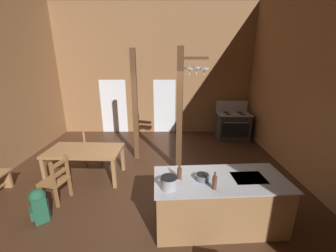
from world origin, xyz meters
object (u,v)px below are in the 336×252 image
object	(u,v)px
dining_table	(85,153)
ladderback_chair_by_post	(91,147)
stockpot_on_counter	(169,183)
backpack	(39,204)
stove_range	(233,125)
ladderback_chair_near_window	(56,180)
bottle_tall_on_counter	(179,173)
mixing_bowl_on_counter	(202,177)
kitchen_island	(219,201)
bottle_short_on_counter	(215,182)

from	to	relation	value
dining_table	ladderback_chair_by_post	bearing A→B (deg)	102.41
stockpot_on_counter	dining_table	bearing A→B (deg)	138.12
backpack	ladderback_chair_by_post	bearing A→B (deg)	86.66
stove_range	backpack	distance (m)	6.23
ladderback_chair_near_window	backpack	world-z (taller)	ladderback_chair_near_window
ladderback_chair_near_window	ladderback_chair_by_post	size ratio (longest dim) A/B	1.00
dining_table	bottle_tall_on_counter	distance (m)	2.65
backpack	mixing_bowl_on_counter	size ratio (longest dim) A/B	2.51
ladderback_chair_by_post	mixing_bowl_on_counter	xyz separation A→B (m)	(2.70, -2.36, 0.47)
stove_range	stockpot_on_counter	world-z (taller)	stove_range
backpack	stockpot_on_counter	world-z (taller)	stockpot_on_counter
stove_range	mixing_bowl_on_counter	size ratio (longest dim) A/B	5.55
dining_table	mixing_bowl_on_counter	size ratio (longest dim) A/B	7.29
kitchen_island	stove_range	xyz separation A→B (m)	(1.50, 4.26, 0.04)
ladderback_chair_near_window	stockpot_on_counter	size ratio (longest dim) A/B	2.98
stove_range	bottle_short_on_counter	bearing A→B (deg)	-110.15
bottle_tall_on_counter	ladderback_chair_near_window	bearing A→B (deg)	164.94
dining_table	ladderback_chair_by_post	xyz separation A→B (m)	(-0.19, 0.84, -0.20)
dining_table	ladderback_chair_by_post	distance (m)	0.88
backpack	stockpot_on_counter	distance (m)	2.41
kitchen_island	bottle_short_on_counter	xyz separation A→B (m)	(-0.17, -0.29, 0.55)
kitchen_island	dining_table	xyz separation A→B (m)	(-2.82, 1.50, 0.21)
ladderback_chair_near_window	stockpot_on_counter	xyz separation A→B (m)	(2.24, -0.91, 0.53)
stockpot_on_counter	bottle_short_on_counter	xyz separation A→B (m)	(0.68, -0.01, 0.02)
kitchen_island	ladderback_chair_by_post	size ratio (longest dim) A/B	2.33
ladderback_chair_near_window	mixing_bowl_on_counter	size ratio (longest dim) A/B	3.99
stove_range	ladderback_chair_near_window	distance (m)	5.85
ladderback_chair_near_window	ladderback_chair_by_post	xyz separation A→B (m)	(0.08, 1.71, 0.00)
ladderback_chair_by_post	stove_range	bearing A→B (deg)	23.09
bottle_tall_on_counter	dining_table	bearing A→B (deg)	144.81
bottle_tall_on_counter	backpack	bearing A→B (deg)	177.36
ladderback_chair_by_post	bottle_tall_on_counter	world-z (taller)	bottle_tall_on_counter
stove_range	mixing_bowl_on_counter	xyz separation A→B (m)	(-1.80, -4.28, 0.44)
ladderback_chair_by_post	stockpot_on_counter	world-z (taller)	stockpot_on_counter
stockpot_on_counter	bottle_short_on_counter	world-z (taller)	bottle_short_on_counter
bottle_tall_on_counter	mixing_bowl_on_counter	bearing A→B (deg)	-1.31
mixing_bowl_on_counter	backpack	bearing A→B (deg)	177.54
kitchen_island	stockpot_on_counter	bearing A→B (deg)	-162.15
bottle_short_on_counter	ladderback_chair_near_window	bearing A→B (deg)	162.46
kitchen_island	mixing_bowl_on_counter	size ratio (longest dim) A/B	9.30
bottle_tall_on_counter	bottle_short_on_counter	world-z (taller)	bottle_short_on_counter
dining_table	stockpot_on_counter	bearing A→B (deg)	-41.88
dining_table	ladderback_chair_near_window	distance (m)	0.93
stove_range	ladderback_chair_by_post	world-z (taller)	stove_range
stove_range	kitchen_island	bearing A→B (deg)	-109.43
ladderback_chair_near_window	bottle_short_on_counter	size ratio (longest dim) A/B	3.40
dining_table	bottle_short_on_counter	distance (m)	3.22
dining_table	bottle_tall_on_counter	world-z (taller)	bottle_tall_on_counter
stove_range	bottle_tall_on_counter	bearing A→B (deg)	-116.97
backpack	stockpot_on_counter	xyz separation A→B (m)	(2.29, -0.37, 0.66)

